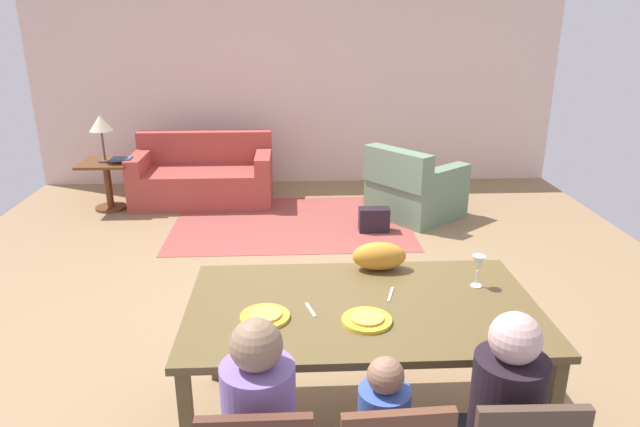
{
  "coord_description": "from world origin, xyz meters",
  "views": [
    {
      "loc": [
        -0.08,
        -4.23,
        2.21
      ],
      "look_at": [
        0.11,
        -0.37,
        0.85
      ],
      "focal_mm": 32.0,
      "sensor_mm": 36.0,
      "label": 1
    }
  ],
  "objects": [
    {
      "name": "plate_near_child",
      "position": [
        0.28,
        -1.75,
        0.77
      ],
      "size": [
        0.25,
        0.25,
        0.02
      ],
      "primitive_type": "cylinder",
      "color": "yellow",
      "rests_on": "dining_table"
    },
    {
      "name": "ground_plane",
      "position": [
        0.0,
        0.41,
        -0.01
      ],
      "size": [
        6.91,
        6.01,
        0.02
      ],
      "primitive_type": "cube",
      "color": "#8D6F4D"
    },
    {
      "name": "dining_table",
      "position": [
        0.28,
        -1.57,
        0.7
      ],
      "size": [
        1.85,
        1.06,
        0.76
      ],
      "color": "brown",
      "rests_on": "ground_plane"
    },
    {
      "name": "knife",
      "position": [
        0.44,
        -1.47,
        0.76
      ],
      "size": [
        0.06,
        0.17,
        0.01
      ],
      "primitive_type": "cube",
      "rotation": [
        0.0,
        0.0,
        -0.3
      ],
      "color": "silver",
      "rests_on": "dining_table"
    },
    {
      "name": "area_rug",
      "position": [
        -0.1,
        1.74,
        0.0
      ],
      "size": [
        2.6,
        1.8,
        0.01
      ],
      "primitive_type": "cube",
      "color": "#94443E",
      "rests_on": "ground_plane"
    },
    {
      "name": "book_upper",
      "position": [
        -2.06,
        2.29,
        0.62
      ],
      "size": [
        0.22,
        0.16,
        0.03
      ],
      "primitive_type": "cube",
      "color": "#3A5877",
      "rests_on": "book_lower"
    },
    {
      "name": "pizza_near_child",
      "position": [
        0.28,
        -1.75,
        0.78
      ],
      "size": [
        0.17,
        0.17,
        0.01
      ],
      "primitive_type": "cylinder",
      "color": "#D39146",
      "rests_on": "plate_near_child"
    },
    {
      "name": "handbag",
      "position": [
        0.78,
        1.44,
        0.13
      ],
      "size": [
        0.32,
        0.16,
        0.26
      ],
      "primitive_type": "cube",
      "color": "black",
      "rests_on": "ground_plane"
    },
    {
      "name": "fork",
      "position": [
        -0.0,
        -1.62,
        0.76
      ],
      "size": [
        0.06,
        0.15,
        0.01
      ],
      "primitive_type": "cube",
      "rotation": [
        0.0,
        0.0,
        0.27
      ],
      "color": "silver",
      "rests_on": "dining_table"
    },
    {
      "name": "table_lamp",
      "position": [
        -2.26,
        2.34,
        1.01
      ],
      "size": [
        0.26,
        0.26,
        0.54
      ],
      "color": "#504238",
      "rests_on": "side_table"
    },
    {
      "name": "armchair",
      "position": [
        1.28,
        1.91,
        0.32
      ],
      "size": [
        1.2,
        1.2,
        0.82
      ],
      "color": "slate",
      "rests_on": "ground_plane"
    },
    {
      "name": "plate_near_man",
      "position": [
        -0.23,
        -1.69,
        0.77
      ],
      "size": [
        0.25,
        0.25,
        0.02
      ],
      "primitive_type": "cylinder",
      "color": "yellow",
      "rests_on": "dining_table"
    },
    {
      "name": "wine_glass",
      "position": [
        0.94,
        -1.39,
        0.89
      ],
      "size": [
        0.07,
        0.07,
        0.19
      ],
      "color": "silver",
      "rests_on": "dining_table"
    },
    {
      "name": "side_table",
      "position": [
        -2.26,
        2.34,
        0.38
      ],
      "size": [
        0.56,
        0.56,
        0.58
      ],
      "color": "brown",
      "rests_on": "ground_plane"
    },
    {
      "name": "cat",
      "position": [
        0.43,
        -1.14,
        0.84
      ],
      "size": [
        0.32,
        0.16,
        0.17
      ],
      "primitive_type": "ellipsoid",
      "rotation": [
        0.0,
        0.0,
        -0.01
      ],
      "color": "orange",
      "rests_on": "dining_table"
    },
    {
      "name": "pizza_near_man",
      "position": [
        -0.23,
        -1.69,
        0.78
      ],
      "size": [
        0.17,
        0.17,
        0.01
      ],
      "primitive_type": "cylinder",
      "color": "#DD984A",
      "rests_on": "plate_near_man"
    },
    {
      "name": "back_wall",
      "position": [
        0.0,
        3.46,
        1.35
      ],
      "size": [
        6.91,
        0.1,
        2.7
      ],
      "primitive_type": "cube",
      "color": "beige",
      "rests_on": "ground_plane"
    },
    {
      "name": "book_lower",
      "position": [
        -2.08,
        2.34,
        0.59
      ],
      "size": [
        0.22,
        0.16,
        0.03
      ],
      "primitive_type": "cube",
      "color": "#9A2E39",
      "rests_on": "side_table"
    },
    {
      "name": "couch",
      "position": [
        -1.18,
        2.6,
        0.3
      ],
      "size": [
        1.67,
        0.86,
        0.82
      ],
      "color": "#A64139",
      "rests_on": "ground_plane"
    }
  ]
}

